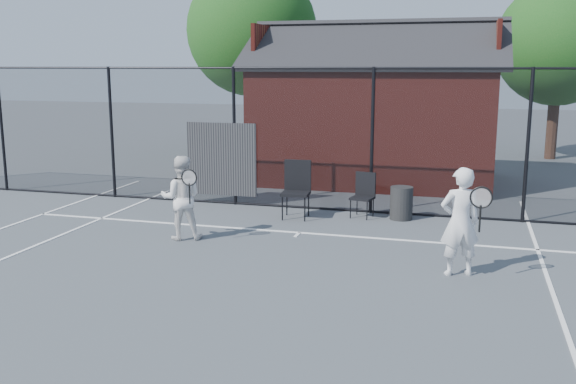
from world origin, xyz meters
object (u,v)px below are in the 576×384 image
(player_front, at_px, (460,222))
(waste_bin, at_px, (401,203))
(player_back, at_px, (181,198))
(chair_left, at_px, (362,196))
(clubhouse, at_px, (376,120))
(chair_right, at_px, (296,191))

(player_front, bearing_deg, waste_bin, 109.64)
(player_back, bearing_deg, chair_left, 41.63)
(clubhouse, bearing_deg, chair_right, -100.11)
(chair_left, relative_size, waste_bin, 1.34)
(player_back, xyz_separation_m, waste_bin, (3.58, 2.55, -0.42))
(player_front, relative_size, waste_bin, 2.44)
(player_back, height_order, waste_bin, player_back)
(player_front, xyz_separation_m, chair_right, (-3.22, 2.78, -0.24))
(player_front, bearing_deg, player_back, 171.20)
(player_front, distance_m, waste_bin, 3.52)
(player_front, xyz_separation_m, player_back, (-4.75, 0.73, -0.06))
(player_back, height_order, chair_right, player_back)
(chair_right, bearing_deg, waste_bin, 9.17)
(chair_left, bearing_deg, player_front, -46.88)
(player_back, xyz_separation_m, chair_left, (2.80, 2.49, -0.30))
(waste_bin, bearing_deg, player_front, -70.36)
(clubhouse, relative_size, chair_left, 7.36)
(player_back, bearing_deg, clubhouse, 70.96)
(player_back, bearing_deg, chair_right, 53.35)
(clubhouse, distance_m, player_back, 7.40)
(player_back, distance_m, chair_left, 3.75)
(clubhouse, relative_size, player_back, 4.38)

